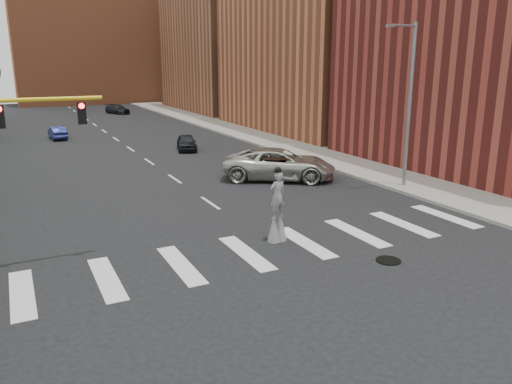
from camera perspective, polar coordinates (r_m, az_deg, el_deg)
name	(u,v)px	position (r m, az deg, el deg)	size (l,w,h in m)	color
ground_plane	(289,256)	(18.69, 3.78, -7.34)	(160.00, 160.00, 0.00)	black
sidewalk_right	(270,139)	(45.78, 1.64, 6.04)	(5.00, 90.00, 0.18)	gray
manhole	(388,261)	(18.84, 14.89, -7.58)	(0.90, 0.90, 0.04)	black
building_mid	(330,11)	(54.69, 8.48, 19.83)	(16.00, 22.00, 24.00)	#AE5836
building_far	(235,40)	(75.55, -2.45, 17.00)	(16.00, 22.00, 20.00)	#995438
building_backdrop	(94,49)	(94.12, -18.02, 15.27)	(26.00, 14.00, 18.00)	#AE5836
streetlight	(409,101)	(28.81, 17.04, 9.89)	(2.05, 0.20, 9.00)	slate
stilt_performer	(277,211)	(19.82, 2.46, -2.17)	(0.84, 0.56, 3.04)	#322214
suv_crossing	(279,164)	(30.41, 2.67, 3.21)	(3.12, 6.77, 1.88)	#B3B1A9
car_near	(187,142)	(40.95, -7.94, 5.63)	(1.48, 3.68, 1.25)	black
car_mid	(58,133)	(49.96, -21.74, 6.31)	(1.24, 3.57, 1.18)	navy
car_far	(117,109)	(71.81, -15.56, 9.11)	(1.74, 4.29, 1.24)	black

